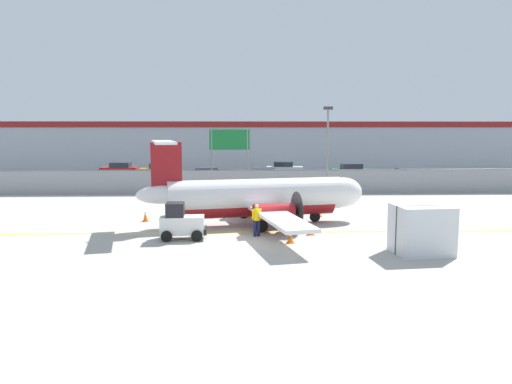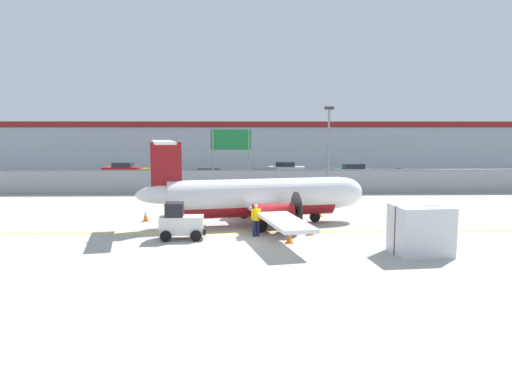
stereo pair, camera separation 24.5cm
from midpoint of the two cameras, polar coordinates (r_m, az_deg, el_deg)
name	(u,v)px [view 1 (the left image)]	position (r m, az deg, el deg)	size (l,w,h in m)	color
ground_plane	(266,232)	(27.13, 0.86, -4.64)	(140.00, 140.00, 0.01)	#ADA89E
perimeter_fence	(256,181)	(42.76, -0.16, 1.28)	(98.00, 0.10, 2.10)	gray
parking_lot_strip	(253,179)	(54.31, -0.53, 1.45)	(98.00, 17.00, 0.12)	#38383A
background_building	(249,144)	(72.54, -0.89, 5.47)	(91.00, 8.10, 6.50)	#A8B2BC
commuter_airplane	(260,197)	(29.10, 0.27, -0.62)	(13.46, 15.98, 4.92)	white
baggage_tug	(181,223)	(25.68, -8.80, -3.47)	(2.37, 1.47, 1.88)	silver
ground_crew_worker	(257,218)	(25.99, -0.19, -3.04)	(0.53, 0.45, 1.70)	#191E4C
cargo_container	(422,230)	(23.57, 18.11, -4.12)	(2.59, 2.24, 2.20)	silver
traffic_cone_near_left	(145,216)	(31.03, -12.75, -2.72)	(0.36, 0.36, 0.64)	orange
traffic_cone_near_right	(311,229)	(26.68, 6.03, -4.21)	(0.36, 0.36, 0.64)	orange
traffic_cone_far_left	(290,237)	(24.73, 3.67, -5.10)	(0.36, 0.36, 0.64)	orange
traffic_cone_far_right	(319,212)	(32.16, 7.00, -2.24)	(0.36, 0.36, 0.64)	orange
parked_car_0	(120,169)	(59.62, -15.42, 2.52)	(4.28, 2.16, 1.58)	red
parked_car_1	(159,170)	(56.96, -11.13, 2.43)	(4.24, 2.09, 1.58)	#B28C19
parked_car_2	(208,176)	(49.87, -5.65, 1.85)	(4.23, 2.05, 1.58)	navy
parked_car_3	(261,176)	(49.14, 0.47, 1.81)	(4.36, 2.37, 1.58)	black
parked_car_4	(284,169)	(58.50, 3.13, 2.69)	(4.35, 2.34, 1.58)	silver
parked_car_5	(350,171)	(56.38, 10.62, 2.40)	(4.25, 2.10, 1.58)	#19662D
parked_car_6	(407,177)	(50.97, 16.79, 1.69)	(4.33, 2.29, 1.58)	gray
apron_light_pole	(328,145)	(39.37, 8.00, 5.33)	(0.70, 0.30, 7.27)	slate
highway_sign	(230,145)	(44.71, -3.20, 5.41)	(3.60, 0.14, 5.50)	slate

